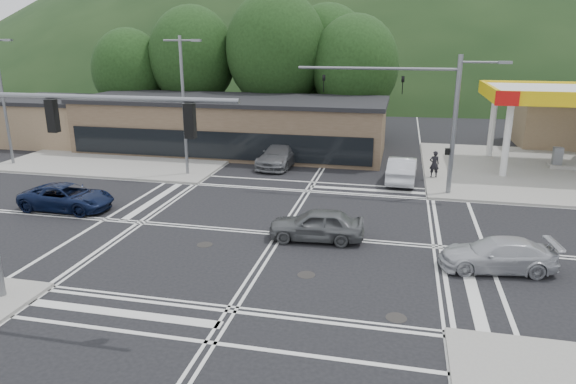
% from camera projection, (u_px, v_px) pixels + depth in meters
% --- Properties ---
extents(ground, '(120.00, 120.00, 0.00)m').
position_uv_depth(ground, '(280.00, 234.00, 24.20)').
color(ground, black).
rests_on(ground, ground).
extents(sidewalk_ne, '(16.00, 16.00, 0.15)m').
position_uv_depth(sidewalk_ne, '(544.00, 172.00, 35.08)').
color(sidewalk_ne, gray).
rests_on(sidewalk_ne, ground).
extents(sidewalk_nw, '(16.00, 16.00, 0.15)m').
position_uv_depth(sidewalk_nw, '(142.00, 151.00, 41.29)').
color(sidewalk_nw, gray).
rests_on(sidewalk_nw, ground).
extents(commercial_row, '(24.00, 8.00, 4.00)m').
position_uv_depth(commercial_row, '(232.00, 127.00, 41.15)').
color(commercial_row, brown).
rests_on(commercial_row, ground).
extents(commercial_nw, '(8.00, 7.00, 3.60)m').
position_uv_depth(commercial_nw, '(57.00, 122.00, 44.52)').
color(commercial_nw, '#846B4F').
rests_on(commercial_nw, ground).
extents(hill_north, '(252.00, 126.00, 140.00)m').
position_uv_depth(hill_north, '(378.00, 81.00, 108.27)').
color(hill_north, black).
rests_on(hill_north, ground).
extents(tree_n_a, '(8.00, 8.00, 11.75)m').
position_uv_depth(tree_n_a, '(193.00, 57.00, 47.44)').
color(tree_n_a, '#382619').
rests_on(tree_n_a, ground).
extents(tree_n_b, '(9.00, 9.00, 12.98)m').
position_uv_depth(tree_n_b, '(276.00, 50.00, 45.59)').
color(tree_n_b, '#382619').
rests_on(tree_n_b, ground).
extents(tree_n_c, '(7.60, 7.60, 10.87)m').
position_uv_depth(tree_n_c, '(355.00, 66.00, 44.52)').
color(tree_n_c, '#382619').
rests_on(tree_n_c, ground).
extents(tree_n_d, '(6.80, 6.80, 9.76)m').
position_uv_depth(tree_n_d, '(129.00, 71.00, 48.13)').
color(tree_n_d, '#382619').
rests_on(tree_n_d, ground).
extents(tree_n_e, '(8.40, 8.40, 11.98)m').
position_uv_depth(tree_n_e, '(327.00, 56.00, 48.69)').
color(tree_n_e, '#382619').
rests_on(tree_n_e, ground).
extents(streetlight_nw, '(2.50, 0.25, 9.00)m').
position_uv_depth(streetlight_nw, '(184.00, 100.00, 32.88)').
color(streetlight_nw, slate).
rests_on(streetlight_nw, ground).
extents(streetlight_w, '(2.50, 0.25, 9.00)m').
position_uv_depth(streetlight_w, '(3.00, 95.00, 35.68)').
color(streetlight_w, slate).
rests_on(streetlight_w, ground).
extents(signal_mast_ne, '(11.65, 0.30, 8.00)m').
position_uv_depth(signal_mast_ne, '(433.00, 108.00, 28.95)').
color(signal_mast_ne, slate).
rests_on(signal_mast_ne, ground).
extents(signal_mast_sw, '(9.14, 0.28, 8.00)m').
position_uv_depth(signal_mast_sw, '(26.00, 161.00, 16.37)').
color(signal_mast_sw, slate).
rests_on(signal_mast_sw, ground).
extents(car_blue_west, '(5.00, 2.38, 1.38)m').
position_uv_depth(car_blue_west, '(67.00, 197.00, 27.45)').
color(car_blue_west, black).
rests_on(car_blue_west, ground).
extents(car_grey_center, '(4.43, 2.04, 1.47)m').
position_uv_depth(car_grey_center, '(316.00, 224.00, 23.34)').
color(car_grey_center, '#56585A').
rests_on(car_grey_center, ground).
extents(car_silver_east, '(4.67, 2.37, 1.30)m').
position_uv_depth(car_silver_east, '(497.00, 254.00, 20.33)').
color(car_silver_east, '#B4B5BC').
rests_on(car_silver_east, ground).
extents(car_queue_a, '(1.96, 5.02, 1.63)m').
position_uv_depth(car_queue_a, '(402.00, 169.00, 32.74)').
color(car_queue_a, silver).
rests_on(car_queue_a, ground).
extents(car_queue_b, '(2.52, 4.80, 1.56)m').
position_uv_depth(car_queue_b, '(353.00, 146.00, 39.98)').
color(car_queue_b, silver).
rests_on(car_queue_b, ground).
extents(car_northbound, '(2.89, 5.82, 1.62)m').
position_uv_depth(car_northbound, '(281.00, 155.00, 36.78)').
color(car_northbound, slate).
rests_on(car_northbound, ground).
extents(pedestrian, '(0.70, 0.52, 1.74)m').
position_uv_depth(pedestrian, '(434.00, 164.00, 33.19)').
color(pedestrian, black).
rests_on(pedestrian, sidewalk_ne).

